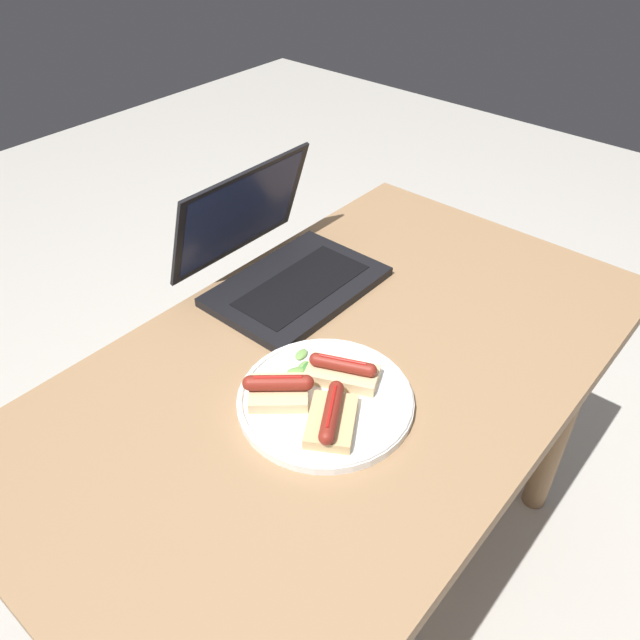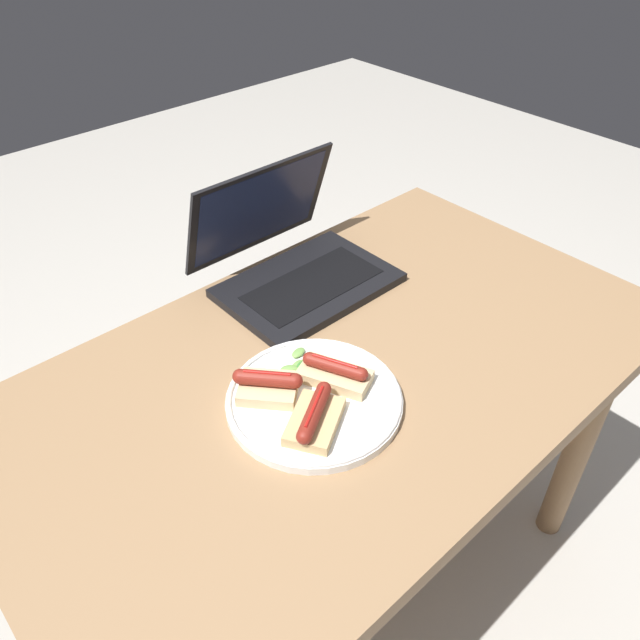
% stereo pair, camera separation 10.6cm
% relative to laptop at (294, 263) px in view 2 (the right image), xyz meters
% --- Properties ---
extents(ground_plane, '(6.00, 6.00, 0.00)m').
position_rel_laptop_xyz_m(ground_plane, '(-0.10, -0.24, -0.75)').
color(ground_plane, '#B7B2A8').
extents(desk, '(1.19, 0.69, 0.71)m').
position_rel_laptop_xyz_m(desk, '(-0.10, -0.24, -0.15)').
color(desk, '#93704C').
rests_on(desk, ground_plane).
extents(laptop, '(0.33, 0.30, 0.22)m').
position_rel_laptop_xyz_m(laptop, '(0.00, 0.00, 0.00)').
color(laptop, black).
rests_on(laptop, desk).
extents(plate, '(0.28, 0.28, 0.02)m').
position_rel_laptop_xyz_m(plate, '(-0.20, -0.28, -0.03)').
color(plate, white).
rests_on(plate, desk).
extents(sausage_toast_left, '(0.10, 0.13, 0.04)m').
position_rel_laptop_xyz_m(sausage_toast_left, '(-0.15, -0.28, -0.01)').
color(sausage_toast_left, '#D6B784').
rests_on(sausage_toast_left, plate).
extents(sausage_toast_middle, '(0.13, 0.11, 0.04)m').
position_rel_laptop_xyz_m(sausage_toast_middle, '(-0.24, -0.33, -0.01)').
color(sausage_toast_middle, tan).
rests_on(sausage_toast_middle, plate).
extents(sausage_toast_right, '(0.11, 0.12, 0.05)m').
position_rel_laptop_xyz_m(sausage_toast_right, '(-0.25, -0.23, -0.01)').
color(sausage_toast_right, '#D6B784').
rests_on(sausage_toast_right, plate).
extents(salad_pile, '(0.08, 0.05, 0.01)m').
position_rel_laptop_xyz_m(salad_pile, '(-0.18, -0.21, -0.02)').
color(salad_pile, '#2D662D').
rests_on(salad_pile, plate).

